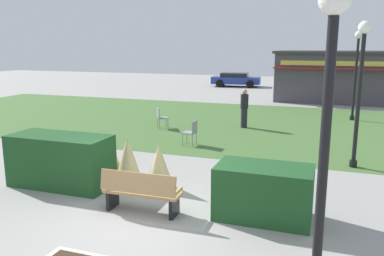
% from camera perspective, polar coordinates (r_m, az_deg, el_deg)
% --- Properties ---
extents(ground_plane, '(80.00, 80.00, 0.00)m').
position_cam_1_polar(ground_plane, '(8.40, -7.97, -13.15)').
color(ground_plane, '#999691').
extents(lawn_patch, '(36.00, 12.00, 0.01)m').
position_cam_1_polar(lawn_patch, '(18.35, 7.76, 0.61)').
color(lawn_patch, '#446B33').
rests_on(lawn_patch, ground_plane).
extents(park_bench, '(1.71, 0.55, 0.95)m').
position_cam_1_polar(park_bench, '(8.58, -7.36, -9.09)').
color(park_bench, tan).
rests_on(park_bench, ground_plane).
extents(hedge_left, '(2.59, 1.10, 1.32)m').
position_cam_1_polar(hedge_left, '(10.62, -18.35, -4.48)').
color(hedge_left, '#1E4C23').
rests_on(hedge_left, ground_plane).
extents(hedge_right, '(1.95, 1.10, 1.11)m').
position_cam_1_polar(hedge_right, '(8.41, 10.26, -9.08)').
color(hedge_right, '#1E4C23').
rests_on(hedge_right, ground_plane).
extents(ornamental_grass_behind_left, '(0.74, 0.74, 0.96)m').
position_cam_1_polar(ornamental_grass_behind_left, '(10.87, -11.44, -4.73)').
color(ornamental_grass_behind_left, '#D1BC7F').
rests_on(ornamental_grass_behind_left, ground_plane).
extents(ornamental_grass_behind_right, '(0.74, 0.74, 1.23)m').
position_cam_1_polar(ornamental_grass_behind_right, '(10.50, -9.20, -4.46)').
color(ornamental_grass_behind_right, '#D1BC7F').
rests_on(ornamental_grass_behind_right, ground_plane).
extents(ornamental_grass_behind_center, '(0.75, 0.75, 1.13)m').
position_cam_1_polar(ornamental_grass_behind_center, '(9.95, -4.75, -5.54)').
color(ornamental_grass_behind_center, '#D1BC7F').
rests_on(ornamental_grass_behind_center, ground_plane).
extents(lamppost_near, '(0.36, 0.36, 4.19)m').
position_cam_1_polar(lamppost_near, '(4.82, 18.74, 0.59)').
color(lamppost_near, black).
rests_on(lamppost_near, ground_plane).
extents(lamppost_mid, '(0.36, 0.36, 4.19)m').
position_cam_1_polar(lamppost_mid, '(12.25, 23.08, 6.71)').
color(lamppost_mid, black).
rests_on(lamppost_mid, ground_plane).
extents(lamppost_far, '(0.36, 0.36, 4.19)m').
position_cam_1_polar(lamppost_far, '(20.36, 22.57, 8.40)').
color(lamppost_far, black).
rests_on(lamppost_far, ground_plane).
extents(food_kiosk, '(7.58, 5.19, 3.20)m').
position_cam_1_polar(food_kiosk, '(27.61, 19.94, 7.09)').
color(food_kiosk, '#47424C').
rests_on(food_kiosk, ground_plane).
extents(cafe_chair_west, '(0.61, 0.61, 0.89)m').
position_cam_1_polar(cafe_chair_west, '(17.20, -4.54, 1.71)').
color(cafe_chair_west, gray).
rests_on(cafe_chair_west, ground_plane).
extents(cafe_chair_east, '(0.46, 0.46, 0.89)m').
position_cam_1_polar(cafe_chair_east, '(14.20, -0.03, -0.40)').
color(cafe_chair_east, gray).
rests_on(cafe_chair_east, ground_plane).
extents(person_strolling, '(0.34, 0.34, 1.69)m').
position_cam_1_polar(person_strolling, '(17.37, 7.53, 2.85)').
color(person_strolling, '#23232D').
rests_on(person_strolling, ground_plane).
extents(parked_car_west_slot, '(4.36, 2.38, 1.20)m').
position_cam_1_polar(parked_car_west_slot, '(35.14, 6.30, 7.00)').
color(parked_car_west_slot, navy).
rests_on(parked_car_west_slot, ground_plane).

